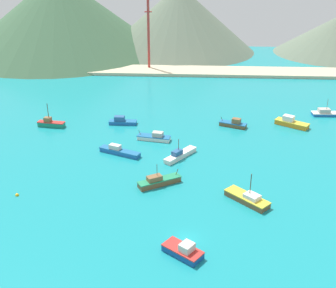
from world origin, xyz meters
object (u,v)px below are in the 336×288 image
object	(u,v)px
fishing_boat_2	(248,198)
radio_tower	(149,35)
fishing_boat_3	(51,123)
fishing_boat_9	(155,137)
fishing_boat_11	(234,124)
fishing_boat_4	(122,121)
fishing_boat_5	(326,113)
buoy_0	(17,195)
fishing_boat_0	(183,251)
fishing_boat_6	(291,123)
fishing_boat_10	(119,151)
fishing_boat_8	(159,181)
fishing_boat_1	(180,155)

from	to	relation	value
fishing_boat_2	radio_tower	xyz separation A→B (m)	(-30.46, 103.61, 14.18)
fishing_boat_3	fishing_boat_9	world-z (taller)	fishing_boat_3
fishing_boat_11	fishing_boat_2	bearing A→B (deg)	-90.68
fishing_boat_4	fishing_boat_11	size ratio (longest dim) A/B	1.00
fishing_boat_5	buoy_0	world-z (taller)	fishing_boat_5
fishing_boat_0	fishing_boat_4	distance (m)	61.06
fishing_boat_0	fishing_boat_2	bearing A→B (deg)	54.07
fishing_boat_6	fishing_boat_10	world-z (taller)	fishing_boat_6
fishing_boat_4	fishing_boat_5	distance (m)	62.95
fishing_boat_3	fishing_boat_6	xyz separation A→B (m)	(69.48, 4.68, 0.05)
fishing_boat_2	fishing_boat_3	distance (m)	64.29
fishing_boat_9	fishing_boat_10	bearing A→B (deg)	-131.29
fishing_boat_5	fishing_boat_8	bearing A→B (deg)	-136.52
fishing_boat_10	radio_tower	xyz separation A→B (m)	(-0.94, 83.14, 14.23)
fishing_boat_4	fishing_boat_5	world-z (taller)	fishing_boat_5
fishing_boat_1	fishing_boat_11	size ratio (longest dim) A/B	1.20
fishing_boat_10	radio_tower	bearing A→B (deg)	90.65
fishing_boat_0	buoy_0	distance (m)	38.69
fishing_boat_9	fishing_boat_6	bearing A→B (deg)	17.83
fishing_boat_1	fishing_boat_5	xyz separation A→B (m)	(44.24, 32.26, -0.01)
fishing_boat_6	fishing_boat_8	size ratio (longest dim) A/B	1.02
fishing_boat_1	fishing_boat_8	distance (m)	14.20
fishing_boat_10	buoy_0	world-z (taller)	fishing_boat_10
fishing_boat_4	radio_tower	world-z (taller)	radio_tower
fishing_boat_6	fishing_boat_8	bearing A→B (deg)	-134.45
fishing_boat_3	fishing_boat_10	size ratio (longest dim) A/B	0.74
fishing_boat_6	buoy_0	bearing A→B (deg)	-146.60
fishing_boat_8	fishing_boat_9	distance (m)	24.07
fishing_boat_4	fishing_boat_6	xyz separation A→B (m)	(49.26, 1.44, 0.17)
fishing_boat_3	fishing_boat_8	bearing A→B (deg)	-43.05
fishing_boat_4	fishing_boat_2	bearing A→B (deg)	-51.73
fishing_boat_3	fishing_boat_0	bearing A→B (deg)	-53.88
fishing_boat_2	fishing_boat_6	world-z (taller)	fishing_boat_2
fishing_boat_4	fishing_boat_9	size ratio (longest dim) A/B	0.87
fishing_boat_2	fishing_boat_5	size ratio (longest dim) A/B	0.95
fishing_boat_3	fishing_boat_6	size ratio (longest dim) A/B	0.84
buoy_0	radio_tower	xyz separation A→B (m)	(16.88, 104.09, 14.87)
fishing_boat_4	fishing_boat_5	bearing A→B (deg)	10.05
fishing_boat_8	fishing_boat_5	bearing A→B (deg)	43.48
fishing_boat_2	fishing_boat_8	distance (m)	19.31
fishing_boat_2	buoy_0	size ratio (longest dim) A/B	11.95
fishing_boat_1	fishing_boat_10	xyz separation A→B (m)	(-15.21, 1.12, -0.01)
fishing_boat_0	fishing_boat_10	world-z (taller)	fishing_boat_0
fishing_boat_2	fishing_boat_8	xyz separation A→B (m)	(-18.43, 5.77, 0.07)
fishing_boat_0	fishing_boat_6	world-z (taller)	fishing_boat_6
buoy_0	fishing_boat_11	bearing A→B (deg)	40.61
fishing_boat_0	radio_tower	world-z (taller)	radio_tower
fishing_boat_8	buoy_0	size ratio (longest dim) A/B	12.60
fishing_boat_0	fishing_boat_4	bearing A→B (deg)	108.73
fishing_boat_0	buoy_0	world-z (taller)	fishing_boat_0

